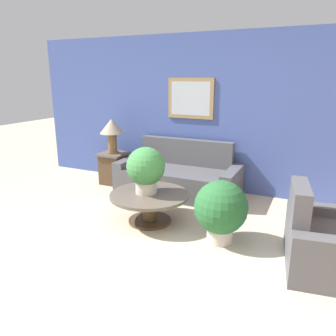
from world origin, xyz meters
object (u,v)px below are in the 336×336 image
object	(u,v)px
armchair	(328,243)
table_lamp	(112,129)
couch_main	(179,177)
potted_plant_floor	(221,209)
coffee_table	(150,201)
side_table	(114,168)
potted_plant_on_table	(146,168)

from	to	relation	value
armchair	table_lamp	bearing A→B (deg)	60.20
table_lamp	couch_main	bearing A→B (deg)	0.87
table_lamp	potted_plant_floor	bearing A→B (deg)	-29.12
couch_main	coffee_table	xyz separation A→B (m)	(0.09, -1.22, 0.02)
coffee_table	side_table	xyz separation A→B (m)	(-1.39, 1.20, -0.00)
armchair	side_table	bearing A→B (deg)	60.20
coffee_table	potted_plant_floor	size ratio (longest dim) A/B	1.40
armchair	potted_plant_floor	bearing A→B (deg)	77.92
side_table	potted_plant_floor	size ratio (longest dim) A/B	0.75
side_table	table_lamp	distance (m)	0.72
coffee_table	potted_plant_on_table	world-z (taller)	potted_plant_on_table
couch_main	potted_plant_on_table	xyz separation A→B (m)	(0.04, -1.21, 0.47)
table_lamp	potted_plant_on_table	bearing A→B (deg)	-41.73
couch_main	table_lamp	size ratio (longest dim) A/B	3.25
coffee_table	table_lamp	size ratio (longest dim) A/B	1.71
side_table	table_lamp	bearing A→B (deg)	90.00
coffee_table	potted_plant_floor	world-z (taller)	potted_plant_floor
table_lamp	potted_plant_on_table	distance (m)	1.81
couch_main	armchair	size ratio (longest dim) A/B	1.81
coffee_table	table_lamp	xyz separation A→B (m)	(-1.39, 1.20, 0.71)
armchair	coffee_table	bearing A→B (deg)	76.07
side_table	table_lamp	xyz separation A→B (m)	(0.00, 0.00, 0.72)
potted_plant_floor	side_table	bearing A→B (deg)	150.88
table_lamp	potted_plant_floor	distance (m)	2.82
coffee_table	table_lamp	distance (m)	1.97
side_table	potted_plant_floor	bearing A→B (deg)	-29.12
couch_main	coffee_table	bearing A→B (deg)	-85.73
coffee_table	couch_main	bearing A→B (deg)	94.27
armchair	potted_plant_floor	xyz separation A→B (m)	(-1.15, 0.08, 0.14)
couch_main	potted_plant_on_table	world-z (taller)	potted_plant_on_table
side_table	coffee_table	bearing A→B (deg)	-40.84
armchair	side_table	size ratio (longest dim) A/B	1.95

